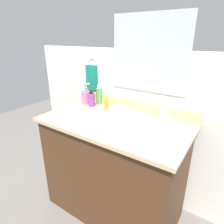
# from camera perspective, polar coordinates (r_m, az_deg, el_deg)

# --- Properties ---
(ground_plane) EXTENTS (6.00, 6.00, 0.00)m
(ground_plane) POSITION_cam_1_polar(r_m,az_deg,el_deg) (1.88, 0.35, -26.21)
(ground_plane) COLOR #66605B
(vanity_cabinet) EXTENTS (1.03, 0.53, 0.79)m
(vanity_cabinet) POSITION_cam_1_polar(r_m,az_deg,el_deg) (1.61, 0.38, -16.67)
(vanity_cabinet) COLOR #4C2D19
(vanity_cabinet) RESTS_ON ground_plane
(countertop) EXTENTS (1.07, 0.57, 0.03)m
(countertop) POSITION_cam_1_polar(r_m,az_deg,el_deg) (1.39, 0.43, -3.30)
(countertop) COLOR #D1B284
(countertop) RESTS_ON vanity_cabinet
(backsplash) EXTENTS (1.07, 0.02, 0.09)m
(backsplash) POSITION_cam_1_polar(r_m,az_deg,el_deg) (1.59, 5.92, 2.07)
(backsplash) COLOR #D1B284
(backsplash) RESTS_ON countertop
(back_wall) EXTENTS (2.17, 0.04, 1.30)m
(back_wall) POSITION_cam_1_polar(r_m,az_deg,el_deg) (1.73, 6.63, -4.10)
(back_wall) COLOR silver
(back_wall) RESTS_ON ground_plane
(mirror_panel) EXTENTS (0.60, 0.01, 0.56)m
(mirror_panel) POSITION_cam_1_polar(r_m,az_deg,el_deg) (1.50, 10.78, 16.49)
(mirror_panel) COLOR #B2BCC6
(towel_ring) EXTENTS (0.10, 0.01, 0.10)m
(towel_ring) POSITION_cam_1_polar(r_m,az_deg,el_deg) (1.80, -5.78, 13.97)
(towel_ring) COLOR silver
(hand_towel) EXTENTS (0.11, 0.04, 0.22)m
(hand_towel) POSITION_cam_1_polar(r_m,az_deg,el_deg) (1.80, -6.01, 10.11)
(hand_towel) COLOR #147260
(sink_basin) EXTENTS (0.37, 0.37, 0.11)m
(sink_basin) POSITION_cam_1_polar(r_m,az_deg,el_deg) (1.41, -1.43, -3.78)
(sink_basin) COLOR white
(sink_basin) RESTS_ON countertop
(faucet) EXTENTS (0.16, 0.10, 0.08)m
(faucet) POSITION_cam_1_polar(r_m,az_deg,el_deg) (1.54, 2.75, 0.74)
(faucet) COLOR silver
(faucet) RESTS_ON countertop
(bottle_cream_purple) EXTENTS (0.06, 0.06, 0.13)m
(bottle_cream_purple) POSITION_cam_1_polar(r_m,az_deg,el_deg) (1.69, -6.09, 3.70)
(bottle_cream_purple) COLOR #7A3899
(bottle_cream_purple) RESTS_ON countertop
(bottle_oil_amber) EXTENTS (0.04, 0.04, 0.10)m
(bottle_oil_amber) POSITION_cam_1_polar(r_m,az_deg,el_deg) (1.62, -1.73, 2.54)
(bottle_oil_amber) COLOR gold
(bottle_oil_amber) RESTS_ON countertop
(bottle_lotion_white) EXTENTS (0.05, 0.05, 0.16)m
(bottle_lotion_white) POSITION_cam_1_polar(r_m,az_deg,el_deg) (1.38, 15.13, -0.39)
(bottle_lotion_white) COLOR white
(bottle_lotion_white) RESTS_ON countertop
(bottle_toner_green) EXTENTS (0.05, 0.05, 0.18)m
(bottle_toner_green) POSITION_cam_1_polar(r_m,az_deg,el_deg) (1.73, -3.83, 4.84)
(bottle_toner_green) COLOR #4C9E4C
(bottle_toner_green) RESTS_ON countertop
(cup_pink) EXTENTS (0.08, 0.09, 0.19)m
(cup_pink) POSITION_cam_1_polar(r_m,az_deg,el_deg) (1.76, -7.75, 4.34)
(cup_pink) COLOR #D16693
(cup_pink) RESTS_ON countertop
(soap_bar) EXTENTS (0.06, 0.04, 0.02)m
(soap_bar) POSITION_cam_1_polar(r_m,az_deg,el_deg) (1.45, 11.14, -1.63)
(soap_bar) COLOR white
(soap_bar) RESTS_ON countertop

